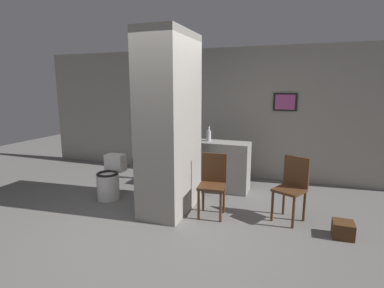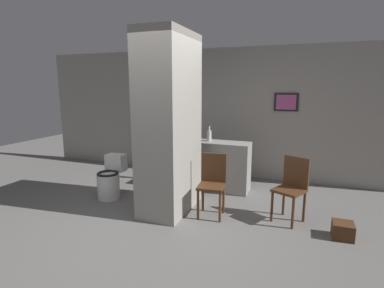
# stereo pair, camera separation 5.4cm
# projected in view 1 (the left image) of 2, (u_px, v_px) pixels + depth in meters

# --- Properties ---
(ground_plane) EXTENTS (14.00, 14.00, 0.00)m
(ground_plane) POSITION_uv_depth(u_px,v_px,m) (154.00, 224.00, 4.09)
(ground_plane) COLOR slate
(wall_back) EXTENTS (8.00, 0.09, 2.60)m
(wall_back) POSITION_uv_depth(u_px,v_px,m) (210.00, 113.00, 6.27)
(wall_back) COLOR gray
(wall_back) RESTS_ON ground_plane
(pillar_center) EXTENTS (0.64, 1.11, 2.60)m
(pillar_center) POSITION_uv_depth(u_px,v_px,m) (170.00, 124.00, 4.35)
(pillar_center) COLOR gray
(pillar_center) RESTS_ON ground_plane
(counter_shelf) EXTENTS (1.29, 0.44, 0.88)m
(counter_shelf) POSITION_uv_depth(u_px,v_px,m) (213.00, 165.00, 5.41)
(counter_shelf) COLOR gray
(counter_shelf) RESTS_ON ground_plane
(toilet) EXTENTS (0.36, 0.52, 0.71)m
(toilet) POSITION_uv_depth(u_px,v_px,m) (110.00, 180.00, 4.99)
(toilet) COLOR white
(toilet) RESTS_ON ground_plane
(chair_near_pillar) EXTENTS (0.40, 0.40, 0.89)m
(chair_near_pillar) POSITION_uv_depth(u_px,v_px,m) (213.00, 182.00, 4.30)
(chair_near_pillar) COLOR #4C2D19
(chair_near_pillar) RESTS_ON ground_plane
(chair_by_doorway) EXTENTS (0.49, 0.49, 0.89)m
(chair_by_doorway) POSITION_uv_depth(u_px,v_px,m) (292.00, 186.00, 4.13)
(chair_by_doorway) COLOR #4C2D19
(chair_by_doorway) RESTS_ON ground_plane
(bicycle) EXTENTS (1.63, 0.42, 0.71)m
(bicycle) POSITION_uv_depth(u_px,v_px,m) (169.00, 165.00, 5.81)
(bicycle) COLOR black
(bicycle) RESTS_ON ground_plane
(bottle_tall) EXTENTS (0.08, 0.08, 0.30)m
(bottle_tall) POSITION_uv_depth(u_px,v_px,m) (209.00, 135.00, 5.37)
(bottle_tall) COLOR silver
(bottle_tall) RESTS_ON counter_shelf
(floor_crate) EXTENTS (0.25, 0.25, 0.20)m
(floor_crate) POSITION_uv_depth(u_px,v_px,m) (343.00, 230.00, 3.71)
(floor_crate) COLOR #4C2D19
(floor_crate) RESTS_ON ground_plane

